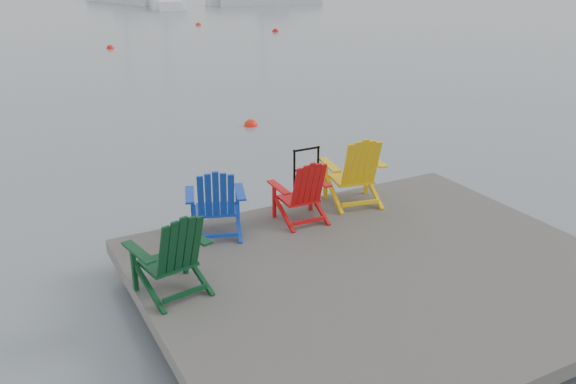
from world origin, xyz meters
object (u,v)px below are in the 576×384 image
chair_blue (216,201)px  buoy_d (198,25)px  handrail (306,169)px  chair_green (172,253)px  chair_red (303,190)px  chair_yellow (355,170)px  buoy_c (275,32)px  sailboat_mid (164,1)px  sailboat_far (267,0)px  buoy_a (251,126)px  buoy_b (110,49)px

chair_blue → buoy_d: size_ratio=3.07×
handrail → chair_green: 3.35m
chair_green → chair_red: bearing=14.6°
chair_yellow → buoy_c: bearing=77.7°
sailboat_mid → chair_blue: bearing=-94.7°
sailboat_mid → chair_yellow: bearing=-91.7°
handrail → buoy_c: 25.97m
handrail → chair_yellow: chair_yellow is taller
buoy_d → chair_yellow: bearing=-105.4°
sailboat_far → buoy_c: bearing=160.6°
sailboat_mid → buoy_a: sailboat_mid is taller
chair_green → chair_blue: chair_green is taller
chair_blue → handrail: bearing=35.9°
chair_yellow → buoy_b: chair_yellow is taller
chair_blue → chair_red: chair_blue is taller
chair_blue → sailboat_mid: (12.78, 43.65, -0.68)m
buoy_a → chair_yellow: bearing=-100.4°
buoy_a → buoy_b: bearing=90.7°
sailboat_far → buoy_b: bearing=142.2°
chair_blue → buoy_d: chair_blue is taller
buoy_d → sailboat_far: bearing=48.3°
chair_yellow → chair_red: bearing=-157.4°
chair_red → chair_green: bearing=-152.8°
handrail → chair_red: size_ratio=0.90×
handrail → buoy_b: size_ratio=2.58×
handrail → sailboat_mid: bearing=75.7°
sailboat_mid → sailboat_far: bearing=-9.6°
buoy_b → chair_blue: bearing=-98.9°
buoy_a → handrail: bearing=-106.6°
sailboat_mid → buoy_d: (-2.42, -14.68, -0.35)m
handrail → buoy_a: handrail is taller
chair_yellow → buoy_c: size_ratio=3.10×
chair_green → sailboat_mid: size_ratio=0.08×
chair_blue → chair_red: bearing=12.0°
sailboat_far → buoy_b: 25.35m
handrail → buoy_b: handrail is taller
buoy_b → sailboat_far: bearing=47.0°
handrail → buoy_a: (1.85, 6.19, -1.04)m
handrail → buoy_d: (8.58, 28.42, -1.04)m
sailboat_mid → buoy_c: size_ratio=35.46×
chair_yellow → buoy_b: bearing=99.2°
chair_blue → buoy_b: (3.43, 22.01, -1.03)m
buoy_c → chair_green: bearing=-119.3°
buoy_a → buoy_d: size_ratio=1.04×
handrail → buoy_b: 21.55m
chair_green → buoy_d: size_ratio=3.15×
handrail → chair_blue: bearing=-163.0°
sailboat_mid → buoy_a: (-9.15, -36.91, -0.35)m
chair_blue → buoy_c: 27.27m
sailboat_far → buoy_a: bearing=158.4°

